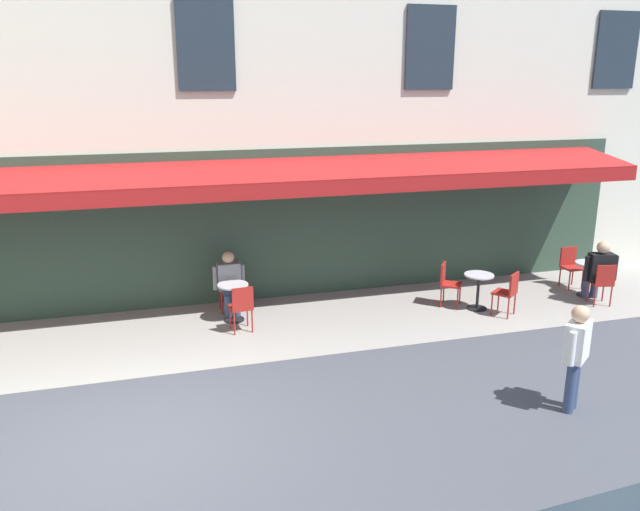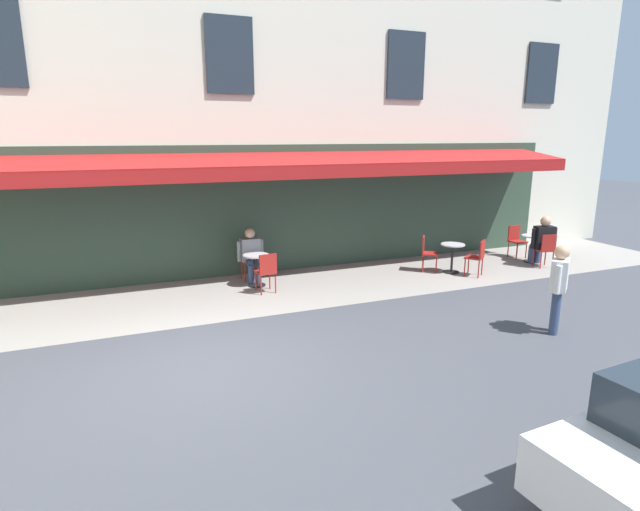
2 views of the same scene
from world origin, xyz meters
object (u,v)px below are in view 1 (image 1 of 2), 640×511
cafe_chair_red_back_row (603,281)px  cafe_table_mid_terrace (589,274)px  cafe_chair_red_facing_street (509,290)px  walking_pedestrian_in_white (576,350)px  cafe_table_near_entrance (233,297)px  seated_companion_in_black (599,270)px  seated_patron_in_grey (230,281)px  cafe_chair_red_kerbside (228,284)px  cafe_chair_red_under_awning (570,264)px  cafe_table_streetside (478,286)px  cafe_chair_red_corner_left (447,280)px  cafe_chair_red_by_window (242,305)px

cafe_chair_red_back_row → cafe_table_mid_terrace: bearing=-103.3°
cafe_chair_red_facing_street → walking_pedestrian_in_white: size_ratio=0.57×
walking_pedestrian_in_white → cafe_table_near_entrance: bearing=-49.1°
seated_companion_in_black → seated_patron_in_grey: bearing=-11.1°
cafe_chair_red_kerbside → seated_companion_in_black: seated_companion_in_black is taller
cafe_chair_red_under_awning → walking_pedestrian_in_white: 5.91m
cafe_table_streetside → cafe_table_mid_terrace: bearing=-178.1°
cafe_chair_red_kerbside → cafe_chair_red_under_awning: 7.68m
cafe_chair_red_back_row → seated_patron_in_grey: size_ratio=0.71×
cafe_table_near_entrance → cafe_table_mid_terrace: bearing=175.1°
cafe_chair_red_under_awning → seated_patron_in_grey: (7.65, -0.44, 0.14)m
cafe_table_near_entrance → cafe_chair_red_corner_left: (-4.40, 0.38, 0.06)m
cafe_table_mid_terrace → seated_patron_in_grey: (7.65, -1.07, 0.20)m
cafe_table_near_entrance → cafe_table_streetside: same height
seated_patron_in_grey → walking_pedestrian_in_white: 6.64m
seated_companion_in_black → walking_pedestrian_in_white: size_ratio=0.85×
cafe_table_mid_terrace → cafe_chair_red_under_awning: cafe_chair_red_under_awning is taller
cafe_chair_red_back_row → cafe_table_streetside: bearing=-11.4°
cafe_table_mid_terrace → walking_pedestrian_in_white: walking_pedestrian_in_white is taller
cafe_chair_red_kerbside → seated_patron_in_grey: bearing=90.8°
seated_companion_in_black → cafe_chair_red_under_awning: bearing=-95.4°
cafe_table_mid_terrace → walking_pedestrian_in_white: size_ratio=0.47×
cafe_table_mid_terrace → cafe_chair_red_back_row: size_ratio=0.82×
walking_pedestrian_in_white → cafe_chair_red_under_awning: bearing=-126.5°
cafe_chair_red_facing_street → seated_companion_in_black: bearing=-175.1°
cafe_chair_red_kerbside → cafe_chair_red_facing_street: size_ratio=1.00×
walking_pedestrian_in_white → cafe_chair_red_back_row: bearing=-133.8°
cafe_chair_red_back_row → cafe_chair_red_facing_street: bearing=-0.4°
seated_patron_in_grey → walking_pedestrian_in_white: walking_pedestrian_in_white is taller
cafe_table_streetside → seated_patron_in_grey: 5.06m
cafe_chair_red_kerbside → seated_patron_in_grey: (-0.00, 0.21, 0.14)m
seated_patron_in_grey → seated_companion_in_black: 7.70m
cafe_chair_red_kerbside → seated_companion_in_black: (-7.56, 1.69, 0.17)m
cafe_chair_red_by_window → cafe_chair_red_under_awning: same height
cafe_table_mid_terrace → cafe_chair_red_corner_left: 3.25m
cafe_chair_red_back_row → cafe_chair_red_facing_street: size_ratio=1.00×
cafe_table_mid_terrace → cafe_chair_red_under_awning: (-0.00, -0.63, 0.06)m
cafe_chair_red_facing_street → cafe_chair_red_kerbside: bearing=-19.6°
cafe_chair_red_corner_left → cafe_chair_red_by_window: bearing=3.3°
cafe_chair_red_under_awning → seated_companion_in_black: (0.10, 1.04, 0.17)m
cafe_table_mid_terrace → seated_companion_in_black: seated_companion_in_black is taller
cafe_table_mid_terrace → walking_pedestrian_in_white: 5.42m
cafe_chair_red_by_window → cafe_table_mid_terrace: (-7.58, 0.03, -0.06)m
cafe_table_streetside → cafe_table_near_entrance: bearing=-8.7°
cafe_chair_red_back_row → cafe_chair_red_under_awning: (-0.15, -1.25, 0.00)m
cafe_chair_red_kerbside → cafe_chair_red_under_awning: size_ratio=1.00×
cafe_chair_red_kerbside → cafe_table_mid_terrace: (-7.65, 1.29, -0.06)m
cafe_table_streetside → seated_companion_in_black: (-2.63, 0.31, 0.23)m
cafe_chair_red_corner_left → seated_companion_in_black: size_ratio=0.67×
cafe_chair_red_facing_street → cafe_chair_red_corner_left: (0.89, -0.88, 0.00)m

